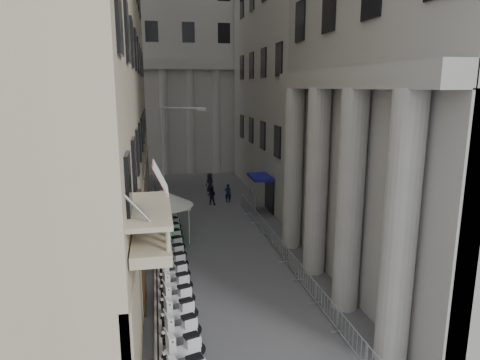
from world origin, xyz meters
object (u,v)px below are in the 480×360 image
object	(u,v)px
pedestrian_b	(212,196)
security_tent	(166,199)
street_lamp	(169,166)
info_kiosk	(158,230)
pedestrian_a	(228,193)

from	to	relation	value
pedestrian_b	security_tent	bearing A→B (deg)	83.62
pedestrian_b	street_lamp	bearing A→B (deg)	88.39
info_kiosk	pedestrian_b	xyz separation A→B (m)	(4.70, 8.98, -0.19)
security_tent	info_kiosk	bearing A→B (deg)	-131.06
street_lamp	pedestrian_b	world-z (taller)	street_lamp
security_tent	pedestrian_a	size ratio (longest dim) A/B	2.55
street_lamp	pedestrian_a	distance (m)	12.44
security_tent	street_lamp	world-z (taller)	street_lamp
pedestrian_b	info_kiosk	bearing A→B (deg)	82.33
info_kiosk	pedestrian_b	distance (m)	10.14
security_tent	pedestrian_b	world-z (taller)	security_tent
info_kiosk	pedestrian_a	world-z (taller)	info_kiosk
pedestrian_a	info_kiosk	bearing A→B (deg)	76.58
street_lamp	pedestrian_a	world-z (taller)	street_lamp
street_lamp	pedestrian_b	xyz separation A→B (m)	(3.85, 9.75, -4.52)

